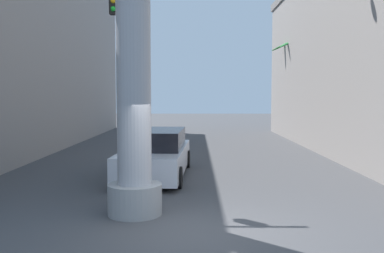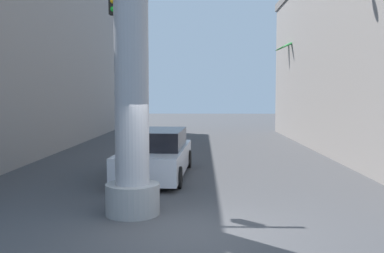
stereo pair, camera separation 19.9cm
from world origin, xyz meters
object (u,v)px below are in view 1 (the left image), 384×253
traffic_light_mast (8,43)px  palm_tree_far_right (298,68)px  street_lamp (375,35)px  car_lead (156,154)px  palm_tree_mid_left (28,17)px

traffic_light_mast → palm_tree_far_right: bearing=52.9°
traffic_light_mast → street_lamp: bearing=16.2°
street_lamp → traffic_light_mast: 11.97m
car_lead → palm_tree_far_right: 15.75m
street_lamp → traffic_light_mast: (-11.48, -3.33, -0.68)m
traffic_light_mast → palm_tree_far_right: (11.65, 15.38, 0.29)m
palm_tree_mid_left → car_lead: bearing=-36.7°
palm_tree_far_right → car_lead: bearing=-120.6°
car_lead → street_lamp: bearing=8.5°
car_lead → palm_tree_far_right: bearing=59.4°
traffic_light_mast → car_lead: (3.86, 2.20, -3.40)m
traffic_light_mast → palm_tree_mid_left: size_ratio=0.63×
traffic_light_mast → car_lead: bearing=29.7°
palm_tree_mid_left → palm_tree_far_right: (13.59, 8.87, -1.57)m
traffic_light_mast → car_lead: size_ratio=1.11×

